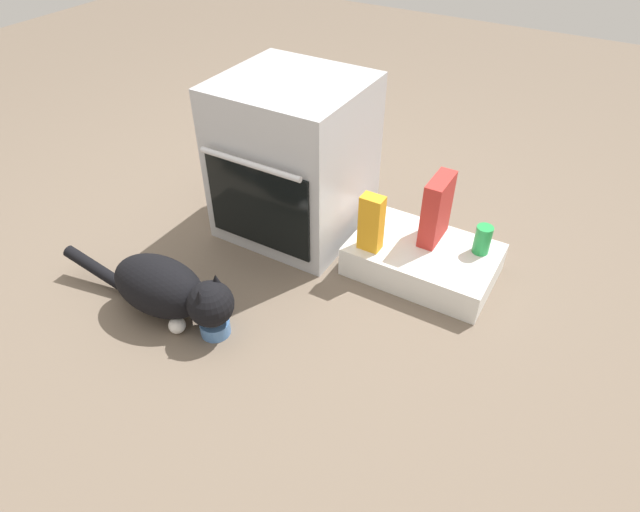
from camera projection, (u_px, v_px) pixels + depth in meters
ground at (261, 271)px, 2.27m from camera, size 8.00×8.00×0.00m
oven at (294, 159)px, 2.31m from camera, size 0.57×0.59×0.69m
pantry_cabinet at (423, 259)px, 2.22m from camera, size 0.58×0.38×0.13m
food_bowl at (215, 326)px, 1.98m from camera, size 0.11×0.11×0.08m
cat at (168, 289)px, 1.99m from camera, size 0.81×0.24×0.25m
juice_carton at (371, 223)px, 2.11m from camera, size 0.09×0.06×0.24m
cereal_box at (437, 209)px, 2.14m from camera, size 0.07×0.18×0.28m
soda_can at (483, 240)px, 2.12m from camera, size 0.07×0.07×0.12m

